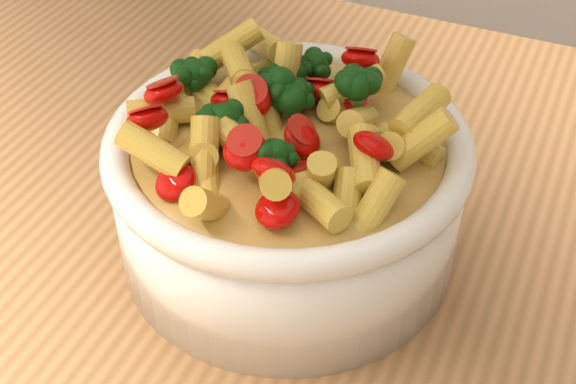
% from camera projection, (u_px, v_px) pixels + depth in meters
% --- Properties ---
extents(table, '(1.20, 0.80, 0.90)m').
position_uv_depth(table, '(182.00, 334.00, 0.64)').
color(table, '#B87F4F').
rests_on(table, ground).
extents(serving_bowl, '(0.24, 0.24, 0.10)m').
position_uv_depth(serving_bowl, '(288.00, 191.00, 0.54)').
color(serving_bowl, white).
rests_on(serving_bowl, table).
extents(pasta_salad, '(0.19, 0.19, 0.04)m').
position_uv_depth(pasta_salad, '(288.00, 112.00, 0.50)').
color(pasta_salad, '#ECB84A').
rests_on(pasta_salad, serving_bowl).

